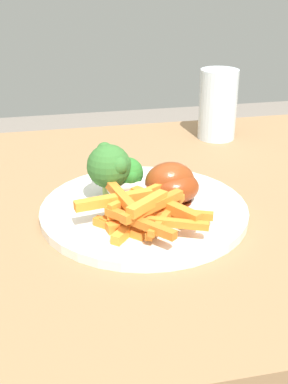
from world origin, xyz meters
name	(u,v)px	position (x,y,z in m)	size (l,w,h in m)	color
dining_table	(117,272)	(0.00, 0.00, 0.63)	(1.20, 0.67, 0.75)	#8E6B47
dinner_plate	(144,210)	(-0.03, 0.05, 0.75)	(0.27, 0.27, 0.01)	white
broccoli_floret_front	(110,166)	(0.01, 0.02, 0.81)	(0.06, 0.06, 0.08)	#82A04C
broccoli_floret_middle	(127,175)	(-0.01, 0.02, 0.79)	(0.04, 0.04, 0.06)	#83A556
carrot_fries_pile	(142,211)	(-0.02, 0.10, 0.78)	(0.16, 0.15, 0.04)	orange
chicken_drumstick_near	(170,188)	(-0.07, 0.04, 0.78)	(0.11, 0.06, 0.04)	#5B1D0B
chicken_drumstick_far	(166,182)	(-0.06, 0.03, 0.78)	(0.12, 0.05, 0.05)	#5F210D
water_glass	(218,105)	(-0.22, -0.22, 0.81)	(0.07, 0.07, 0.12)	silver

